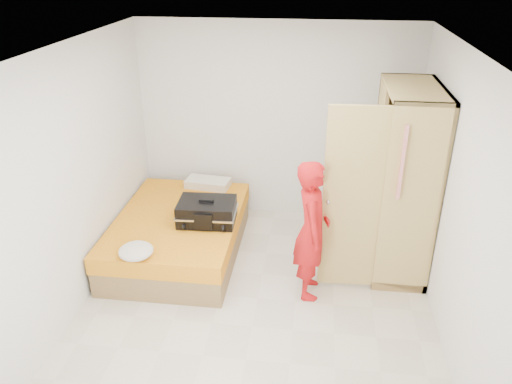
# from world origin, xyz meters

# --- Properties ---
(room) EXTENTS (4.00, 4.02, 2.60)m
(room) POSITION_xyz_m (0.00, 0.00, 1.30)
(room) COLOR beige
(room) RESTS_ON ground
(bed) EXTENTS (1.42, 2.02, 0.50)m
(bed) POSITION_xyz_m (-1.05, 0.79, 0.25)
(bed) COLOR olive
(bed) RESTS_ON ground
(wardrobe) EXTENTS (1.17, 1.21, 2.10)m
(wardrobe) POSITION_xyz_m (1.45, 0.86, 1.00)
(wardrobe) COLOR tan
(wardrobe) RESTS_ON ground
(person) EXTENTS (0.39, 0.57, 1.52)m
(person) POSITION_xyz_m (0.53, 0.20, 0.76)
(person) COLOR red
(person) RESTS_ON ground
(suitcase) EXTENTS (0.69, 0.53, 0.29)m
(suitcase) POSITION_xyz_m (-0.68, 0.70, 0.63)
(suitcase) COLOR black
(suitcase) RESTS_ON bed
(round_cushion) EXTENTS (0.35, 0.35, 0.13)m
(round_cushion) POSITION_xyz_m (-1.24, -0.11, 0.57)
(round_cushion) COLOR beige
(round_cushion) RESTS_ON bed
(pillow) EXTENTS (0.60, 0.36, 0.10)m
(pillow) POSITION_xyz_m (-0.87, 1.64, 0.55)
(pillow) COLOR beige
(pillow) RESTS_ON bed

